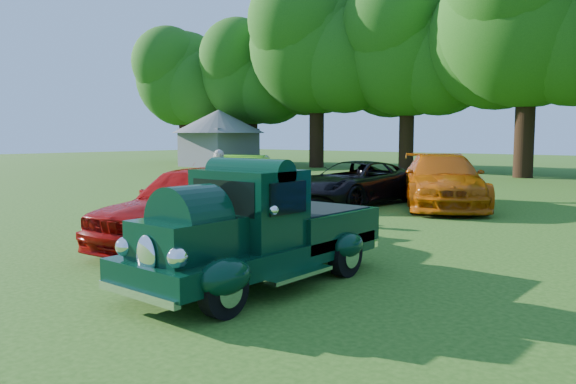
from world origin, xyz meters
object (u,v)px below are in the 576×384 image
Objects in this scene: spectator_pink at (220,193)px; hero_pickup at (259,234)px; back_car_orange at (442,181)px; back_car_lime at (240,178)px; spectator_white at (218,183)px; back_car_black at (355,183)px; spectator_grey at (262,190)px; red_convertible at (198,204)px; gazebo at (219,131)px.

hero_pickup is at bearing -46.02° from spectator_pink.
back_car_lime is at bearing 174.47° from back_car_orange.
hero_pickup is at bearing -129.19° from spectator_white.
spectator_grey reaches higher than back_car_black.
red_convertible is at bearing -76.42° from back_car_black.
back_car_black is at bearing 89.33° from red_convertible.
back_car_orange is at bearing 99.82° from hero_pickup.
hero_pickup is 31.41m from gazebo.
back_car_lime is 2.92× the size of spectator_pink.
back_car_black is at bearing 114.87° from hero_pickup.
back_car_lime is (-4.64, 5.86, -0.07)m from red_convertible.
hero_pickup is at bearing -42.35° from gazebo.
spectator_white is (1.90, -2.74, 0.14)m from back_car_lime.
spectator_white is at bearing 129.03° from spectator_pink.
red_convertible is 4.14m from spectator_white.
spectator_white is (-2.74, 3.11, 0.07)m from red_convertible.
red_convertible reaches higher than spectator_pink.
back_car_orange is at bearing -27.61° from gazebo.
spectator_pink is at bearing -132.91° from spectator_white.
spectator_pink is 1.00× the size of spectator_grey.
red_convertible reaches higher than back_car_black.
hero_pickup is 2.76× the size of spectator_grey.
back_car_black is 0.75× the size of gazebo.
back_car_black is 3.14× the size of spectator_grey.
hero_pickup is at bearing -61.34° from back_car_black.
spectator_grey is 1.54m from spectator_white.
back_car_lime is 0.83× the size of back_car_orange.
gazebo reaches higher than back_car_black.
spectator_grey is at bearing -85.02° from back_car_black.
spectator_white is (-1.44, -4.39, 0.21)m from back_car_black.
spectator_pink is at bearing 142.55° from hero_pickup.
back_car_lime is 4.37m from spectator_grey.
spectator_grey is (-4.00, 4.47, 0.05)m from hero_pickup.
hero_pickup reaches higher than back_car_orange.
spectator_white reaches higher than hero_pickup.
hero_pickup is at bearing -33.00° from spectator_grey.
gazebo is at bearing 128.07° from spectator_pink.
back_car_orange is at bearing -6.44° from back_car_lime.
gazebo is (-20.39, 19.82, 1.60)m from red_convertible.
back_car_black is (3.34, 1.65, -0.07)m from back_car_lime.
spectator_grey is at bearing -40.97° from gazebo.
spectator_white reaches higher than spectator_grey.
spectator_grey is at bearing -70.19° from back_car_lime.
spectator_white is (-5.53, 4.42, 0.16)m from hero_pickup.
spectator_grey is at bearing -88.84° from spectator_white.
gazebo is at bearing 137.65° from hero_pickup.
back_car_orange is 24.28m from gazebo.
spectator_pink is (-0.15, -5.58, 0.10)m from back_car_black.
spectator_pink is at bearing -141.82° from back_car_orange.
gazebo reaches higher than spectator_grey.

